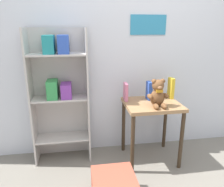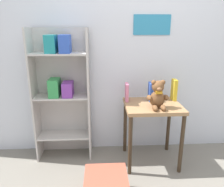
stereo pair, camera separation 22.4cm
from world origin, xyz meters
name	(u,v)px [view 2 (the right image)]	position (x,y,z in m)	size (l,w,h in m)	color
wall_back	(135,44)	(0.00, 1.28, 1.25)	(4.80, 0.07, 2.50)	silver
bookshelf_side	(62,88)	(-0.80, 1.14, 0.80)	(0.60, 0.26, 1.42)	#BCB7B2
display_table	(152,114)	(0.15, 0.93, 0.55)	(0.57, 0.49, 0.67)	#9E754C
teddy_bear	(158,95)	(0.17, 0.83, 0.79)	(0.21, 0.19, 0.28)	brown
book_standing_pink	(127,92)	(-0.11, 1.07, 0.76)	(0.03, 0.13, 0.19)	#D17093
book_standing_blue	(151,92)	(0.15, 1.05, 0.76)	(0.04, 0.11, 0.20)	#2D51B7
book_standing_yellow	(174,90)	(0.41, 1.06, 0.78)	(0.04, 0.10, 0.23)	gold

